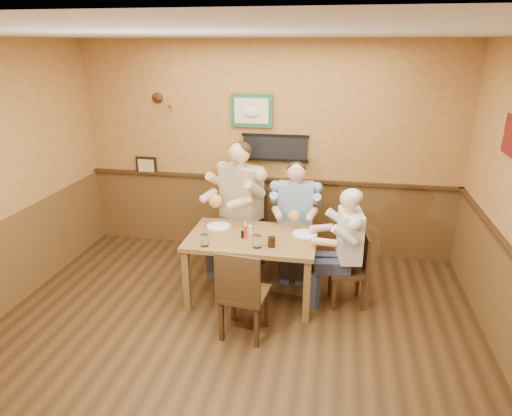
{
  "coord_description": "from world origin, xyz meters",
  "views": [
    {
      "loc": [
        0.94,
        -3.34,
        2.74
      ],
      "look_at": [
        0.11,
        1.1,
        1.1
      ],
      "focal_mm": 32.0,
      "sensor_mm": 36.0,
      "label": 1
    }
  ],
  "objects_px": {
    "dining_table": "(252,244)",
    "diner_white_elder": "(349,254)",
    "chair_near_side": "(244,291)",
    "cola_tumbler": "(272,242)",
    "water_glass_mid": "(257,241)",
    "salt_shaker": "(250,230)",
    "hot_sauce_bottle": "(245,231)",
    "chair_right_end": "(347,269)",
    "diner_tan_shirt": "(242,213)",
    "diner_blue_polo": "(295,223)",
    "chair_back_right": "(294,237)",
    "chair_back_left": "(242,229)",
    "pepper_shaker": "(242,234)",
    "water_glass_left": "(205,240)"
  },
  "relations": [
    {
      "from": "chair_right_end",
      "to": "diner_blue_polo",
      "type": "distance_m",
      "value": 1.0
    },
    {
      "from": "chair_right_end",
      "to": "chair_near_side",
      "type": "height_order",
      "value": "chair_near_side"
    },
    {
      "from": "chair_back_right",
      "to": "diner_blue_polo",
      "type": "relative_size",
      "value": 0.7
    },
    {
      "from": "water_glass_mid",
      "to": "water_glass_left",
      "type": "bearing_deg",
      "value": -173.27
    },
    {
      "from": "diner_blue_polo",
      "to": "pepper_shaker",
      "type": "height_order",
      "value": "diner_blue_polo"
    },
    {
      "from": "dining_table",
      "to": "pepper_shaker",
      "type": "relative_size",
      "value": 17.12
    },
    {
      "from": "chair_right_end",
      "to": "diner_tan_shirt",
      "type": "height_order",
      "value": "diner_tan_shirt"
    },
    {
      "from": "water_glass_mid",
      "to": "diner_white_elder",
      "type": "bearing_deg",
      "value": 19.4
    },
    {
      "from": "chair_back_right",
      "to": "diner_white_elder",
      "type": "xyz_separation_m",
      "value": [
        0.66,
        -0.72,
        0.16
      ]
    },
    {
      "from": "chair_right_end",
      "to": "hot_sauce_bottle",
      "type": "bearing_deg",
      "value": -92.91
    },
    {
      "from": "chair_right_end",
      "to": "hot_sauce_bottle",
      "type": "height_order",
      "value": "hot_sauce_bottle"
    },
    {
      "from": "diner_tan_shirt",
      "to": "hot_sauce_bottle",
      "type": "height_order",
      "value": "diner_tan_shirt"
    },
    {
      "from": "chair_back_left",
      "to": "cola_tumbler",
      "type": "relative_size",
      "value": 9.81
    },
    {
      "from": "chair_back_left",
      "to": "salt_shaker",
      "type": "height_order",
      "value": "chair_back_left"
    },
    {
      "from": "chair_right_end",
      "to": "cola_tumbler",
      "type": "bearing_deg",
      "value": -78.97
    },
    {
      "from": "diner_white_elder",
      "to": "chair_back_left",
      "type": "bearing_deg",
      "value": -126.04
    },
    {
      "from": "chair_right_end",
      "to": "diner_tan_shirt",
      "type": "distance_m",
      "value": 1.53
    },
    {
      "from": "water_glass_left",
      "to": "water_glass_mid",
      "type": "bearing_deg",
      "value": 6.73
    },
    {
      "from": "salt_shaker",
      "to": "cola_tumbler",
      "type": "bearing_deg",
      "value": -46.08
    },
    {
      "from": "dining_table",
      "to": "chair_back_right",
      "type": "relative_size",
      "value": 1.58
    },
    {
      "from": "chair_back_left",
      "to": "cola_tumbler",
      "type": "bearing_deg",
      "value": -36.5
    },
    {
      "from": "salt_shaker",
      "to": "diner_tan_shirt",
      "type": "bearing_deg",
      "value": 109.83
    },
    {
      "from": "chair_back_left",
      "to": "diner_tan_shirt",
      "type": "relative_size",
      "value": 0.7
    },
    {
      "from": "chair_right_end",
      "to": "water_glass_mid",
      "type": "distance_m",
      "value": 1.07
    },
    {
      "from": "chair_back_right",
      "to": "salt_shaker",
      "type": "relative_size",
      "value": 9.15
    },
    {
      "from": "chair_back_left",
      "to": "chair_back_right",
      "type": "xyz_separation_m",
      "value": [
        0.67,
        0.03,
        -0.07
      ]
    },
    {
      "from": "diner_white_elder",
      "to": "hot_sauce_bottle",
      "type": "distance_m",
      "value": 1.14
    },
    {
      "from": "chair_near_side",
      "to": "water_glass_left",
      "type": "relative_size",
      "value": 7.37
    },
    {
      "from": "chair_back_left",
      "to": "salt_shaker",
      "type": "distance_m",
      "value": 0.77
    },
    {
      "from": "chair_near_side",
      "to": "cola_tumbler",
      "type": "relative_size",
      "value": 9.02
    },
    {
      "from": "chair_back_right",
      "to": "cola_tumbler",
      "type": "xyz_separation_m",
      "value": [
        -0.14,
        -1.01,
        0.36
      ]
    },
    {
      "from": "water_glass_mid",
      "to": "cola_tumbler",
      "type": "xyz_separation_m",
      "value": [
        0.14,
        0.04,
        -0.02
      ]
    },
    {
      "from": "salt_shaker",
      "to": "pepper_shaker",
      "type": "xyz_separation_m",
      "value": [
        -0.06,
        -0.13,
        -0.01
      ]
    },
    {
      "from": "pepper_shaker",
      "to": "chair_near_side",
      "type": "bearing_deg",
      "value": -76.66
    },
    {
      "from": "pepper_shaker",
      "to": "chair_right_end",
      "type": "bearing_deg",
      "value": 6.05
    },
    {
      "from": "chair_right_end",
      "to": "diner_white_elder",
      "type": "distance_m",
      "value": 0.18
    },
    {
      "from": "diner_white_elder",
      "to": "pepper_shaker",
      "type": "distance_m",
      "value": 1.16
    },
    {
      "from": "chair_back_left",
      "to": "chair_near_side",
      "type": "xyz_separation_m",
      "value": [
        0.34,
        -1.45,
        -0.04
      ]
    },
    {
      "from": "diner_white_elder",
      "to": "water_glass_mid",
      "type": "bearing_deg",
      "value": -79.33
    },
    {
      "from": "water_glass_mid",
      "to": "salt_shaker",
      "type": "relative_size",
      "value": 1.4
    },
    {
      "from": "diner_white_elder",
      "to": "cola_tumbler",
      "type": "height_order",
      "value": "diner_white_elder"
    },
    {
      "from": "diner_tan_shirt",
      "to": "cola_tumbler",
      "type": "relative_size",
      "value": 14.01
    },
    {
      "from": "chair_back_left",
      "to": "chair_right_end",
      "type": "xyz_separation_m",
      "value": [
        1.33,
        -0.68,
        -0.09
      ]
    },
    {
      "from": "salt_shaker",
      "to": "chair_right_end",
      "type": "bearing_deg",
      "value": -0.46
    },
    {
      "from": "chair_back_right",
      "to": "diner_white_elder",
      "type": "height_order",
      "value": "diner_white_elder"
    },
    {
      "from": "chair_near_side",
      "to": "cola_tumbler",
      "type": "bearing_deg",
      "value": -106.05
    },
    {
      "from": "chair_back_left",
      "to": "diner_white_elder",
      "type": "xyz_separation_m",
      "value": [
        1.33,
        -0.68,
        0.08
      ]
    },
    {
      "from": "dining_table",
      "to": "diner_white_elder",
      "type": "distance_m",
      "value": 1.05
    },
    {
      "from": "chair_back_right",
      "to": "diner_blue_polo",
      "type": "xyz_separation_m",
      "value": [
        0.0,
        0.0,
        0.19
      ]
    },
    {
      "from": "cola_tumbler",
      "to": "hot_sauce_bottle",
      "type": "bearing_deg",
      "value": 151.04
    }
  ]
}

